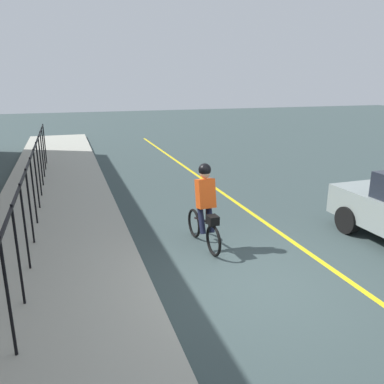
# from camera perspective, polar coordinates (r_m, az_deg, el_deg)

# --- Properties ---
(ground_plane) EXTENTS (80.00, 80.00, 0.00)m
(ground_plane) POSITION_cam_1_polar(r_m,az_deg,el_deg) (7.04, 9.77, -13.37)
(ground_plane) COLOR #364546
(lane_line_centre) EXTENTS (36.00, 0.12, 0.01)m
(lane_line_centre) POSITION_cam_1_polar(r_m,az_deg,el_deg) (7.85, 20.36, -10.90)
(lane_line_centre) COLOR yellow
(lane_line_centre) RESTS_ON ground
(sidewalk) EXTENTS (40.00, 3.20, 0.15)m
(sidewalk) POSITION_cam_1_polar(r_m,az_deg,el_deg) (6.35, -19.92, -16.96)
(sidewalk) COLOR #A5A699
(sidewalk) RESTS_ON ground
(iron_fence) EXTENTS (20.67, 0.04, 1.60)m
(iron_fence) POSITION_cam_1_polar(r_m,az_deg,el_deg) (6.77, -24.11, -4.07)
(iron_fence) COLOR black
(iron_fence) RESTS_ON sidewalk
(cyclist_lead) EXTENTS (1.71, 0.38, 1.83)m
(cyclist_lead) POSITION_cam_1_polar(r_m,az_deg,el_deg) (8.04, 1.93, -2.18)
(cyclist_lead) COLOR black
(cyclist_lead) RESTS_ON ground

